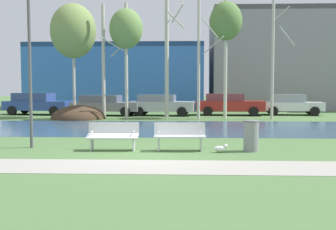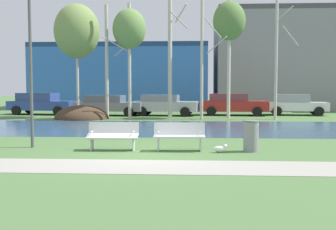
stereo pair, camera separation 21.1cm
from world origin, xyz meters
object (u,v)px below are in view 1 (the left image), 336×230
at_px(parked_van_nearest_blue, 37,103).
at_px(parked_suv_fifth_white, 291,104).
at_px(bench_right, 180,136).
at_px(streetlamp, 29,33).
at_px(bench_left, 113,135).
at_px(seagull, 221,148).
at_px(parked_hatch_third_silver, 161,104).
at_px(parked_sedan_second_grey, 105,105).
at_px(parked_wagon_fourth_red, 229,104).
at_px(trash_bin, 251,135).

height_order(parked_van_nearest_blue, parked_suv_fifth_white, parked_van_nearest_blue).
xyz_separation_m(bench_right, streetlamp, (-4.85, 0.42, 3.25)).
distance_m(streetlamp, parked_van_nearest_blue, 16.71).
relative_size(bench_left, streetlamp, 0.29).
bearing_deg(bench_right, parked_van_nearest_blue, 122.76).
distance_m(bench_left, parked_suv_fifth_white, 18.94).
relative_size(bench_left, parked_suv_fifth_white, 0.38).
bearing_deg(seagull, parked_hatch_third_silver, 99.87).
xyz_separation_m(parked_van_nearest_blue, parked_suv_fifth_white, (17.79, 0.36, -0.04)).
bearing_deg(bench_right, parked_sedan_second_grey, 109.20).
bearing_deg(parked_wagon_fourth_red, bench_left, -108.42).
bearing_deg(parked_van_nearest_blue, bench_right, -57.24).
xyz_separation_m(parked_hatch_third_silver, parked_wagon_fourth_red, (4.71, 0.60, 0.03)).
xyz_separation_m(bench_left, parked_hatch_third_silver, (0.61, 15.36, 0.29)).
relative_size(streetlamp, parked_hatch_third_silver, 1.24).
bearing_deg(streetlamp, parked_sedan_second_grey, 91.86).
bearing_deg(trash_bin, bench_left, 179.17).
relative_size(trash_bin, parked_hatch_third_silver, 0.21).
bearing_deg(parked_van_nearest_blue, parked_sedan_second_grey, -7.40).
distance_m(trash_bin, parked_suv_fifth_white, 17.22).
bearing_deg(parked_van_nearest_blue, parked_wagon_fourth_red, 0.03).
height_order(bench_left, parked_sedan_second_grey, parked_sedan_second_grey).
distance_m(bench_right, streetlamp, 5.85).
relative_size(trash_bin, seagull, 2.10).
distance_m(streetlamp, parked_hatch_third_silver, 15.60).
bearing_deg(parked_suv_fifth_white, bench_left, -120.52).
bearing_deg(parked_hatch_third_silver, seagull, -80.13).
bearing_deg(parked_sedan_second_grey, parked_wagon_fourth_red, 4.33).
relative_size(bench_left, trash_bin, 1.67).
bearing_deg(bench_left, parked_wagon_fourth_red, 71.58).
bearing_deg(bench_right, trash_bin, -1.62).
xyz_separation_m(parked_sedan_second_grey, parked_suv_fifth_white, (12.86, 1.00, 0.01)).
bearing_deg(parked_van_nearest_blue, bench_left, -62.87).
distance_m(bench_right, parked_wagon_fourth_red, 16.29).
height_order(bench_left, parked_suv_fifth_white, parked_suv_fifth_white).
bearing_deg(parked_suv_fifth_white, seagull, -110.63).
bearing_deg(streetlamp, parked_suv_fifth_white, 52.10).
bearing_deg(parked_van_nearest_blue, parked_suv_fifth_white, 1.15).
relative_size(streetlamp, parked_van_nearest_blue, 1.17).
height_order(seagull, parked_suv_fifth_white, parked_suv_fifth_white).
height_order(bench_right, seagull, bench_right).
distance_m(trash_bin, parked_van_nearest_blue, 20.30).
bearing_deg(parked_sedan_second_grey, parked_hatch_third_silver, 0.71).
xyz_separation_m(bench_left, bench_right, (2.09, 0.00, 0.00)).
bearing_deg(trash_bin, seagull, -163.24).
distance_m(parked_sedan_second_grey, parked_wagon_fourth_red, 8.58).
bearing_deg(bench_left, bench_right, 0.00).
relative_size(parked_sedan_second_grey, parked_hatch_third_silver, 1.07).
relative_size(bench_left, parked_van_nearest_blue, 0.34).
xyz_separation_m(trash_bin, parked_sedan_second_grey, (-7.54, 15.38, 0.25)).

